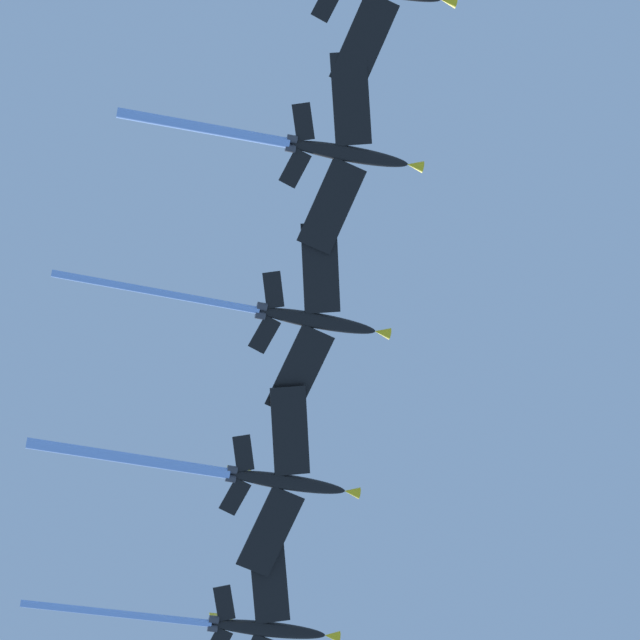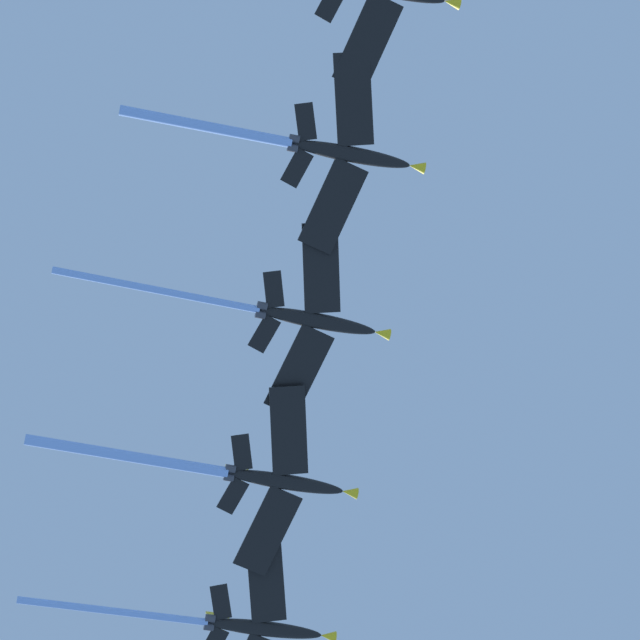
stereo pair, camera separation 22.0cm
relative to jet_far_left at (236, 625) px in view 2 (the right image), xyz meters
The scene contains 4 objects.
jet_far_left is the anchor object (origin of this frame).
jet_inner_left 16.39m from the jet_far_left, 123.24° to the right, with size 31.71×19.31×6.78m.
jet_centre 32.63m from the jet_far_left, 113.32° to the right, with size 32.02×19.33×6.51m.
jet_inner_right 49.47m from the jet_far_left, 113.60° to the right, with size 28.43×19.25×5.94m.
Camera 2 is at (-7.54, 8.72, 1.88)m, focal length 77.90 mm.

